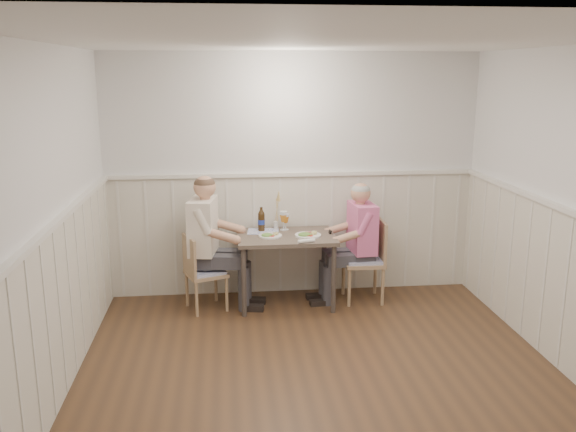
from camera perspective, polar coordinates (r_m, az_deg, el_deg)
The scene contains 16 objects.
ground_plane at distance 4.89m, azimuth 3.53°, elevation -16.02°, with size 4.50×4.50×0.00m, color #463020.
room_shell at distance 4.35m, azimuth 3.82°, elevation 1.68°, with size 4.04×4.54×2.60m.
wainscot at distance 5.23m, azimuth 2.40°, elevation -5.71°, with size 4.00×4.49×1.34m.
dining_table at distance 6.31m, azimuth -0.19°, elevation -2.63°, with size 1.00×0.70×0.75m.
chair_right at distance 6.53m, azimuth 7.53°, elevation -3.84°, with size 0.42×0.42×0.88m.
chair_left at distance 6.28m, azimuth -8.12°, elevation -5.01°, with size 0.48×0.48×0.79m.
man_in_pink at distance 6.50m, azimuth 6.56°, elevation -3.27°, with size 0.62×0.43×1.30m.
diner_cream at distance 6.31m, azimuth -7.50°, elevation -3.36°, with size 0.70×0.49×1.41m.
plate_man at distance 6.24m, azimuth 1.82°, elevation -1.72°, with size 0.27×0.27×0.07m.
plate_diner at distance 6.22m, azimuth -1.76°, elevation -1.78°, with size 0.24×0.24×0.06m.
beer_glass_a at distance 6.45m, azimuth -0.42°, elevation -0.15°, with size 0.08×0.08×0.21m.
beer_glass_b at distance 6.46m, azimuth -0.22°, elevation -0.28°, with size 0.07×0.07×0.18m.
beer_bottle at distance 6.42m, azimuth -2.51°, elevation -0.42°, with size 0.07×0.07×0.26m.
rolled_napkin at distance 6.00m, azimuth 1.72°, elevation -2.35°, with size 0.18×0.09×0.04m.
grass_vase at distance 6.46m, azimuth -1.16°, elevation 0.40°, with size 0.05×0.05×0.44m.
gingham_mat at distance 6.42m, azimuth -2.34°, elevation -1.44°, with size 0.35×0.29×0.01m.
Camera 1 is at (-0.73, -4.19, 2.40)m, focal length 38.00 mm.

